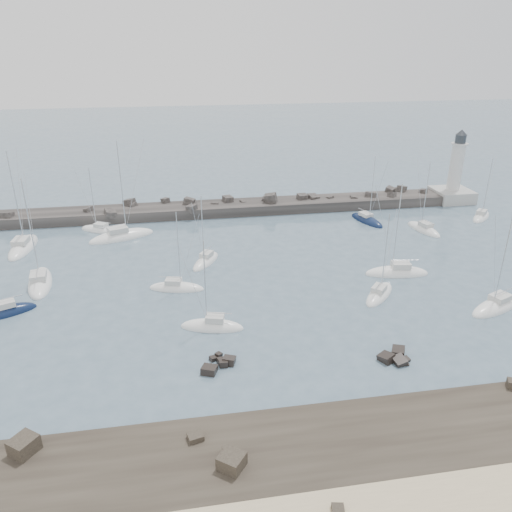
{
  "coord_description": "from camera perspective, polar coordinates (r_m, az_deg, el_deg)",
  "views": [
    {
      "loc": [
        -7.03,
        -49.33,
        29.58
      ],
      "look_at": [
        3.35,
        12.0,
        2.38
      ],
      "focal_mm": 35.0,
      "sensor_mm": 36.0,
      "label": 1
    }
  ],
  "objects": [
    {
      "name": "breakwater",
      "position": [
        92.11,
        -9.58,
        4.74
      ],
      "size": [
        115.0,
        7.21,
        5.09
      ],
      "color": "#302D2B",
      "rests_on": "ground"
    },
    {
      "name": "sailboat_2",
      "position": [
        65.53,
        -26.85,
        -5.86
      ],
      "size": [
        7.55,
        5.04,
        11.69
      ],
      "color": "#0E1B3B",
      "rests_on": "ground"
    },
    {
      "name": "sailboat_4",
      "position": [
        83.37,
        -15.11,
        2.1
      ],
      "size": [
        11.09,
        6.93,
        16.74
      ],
      "color": "white",
      "rests_on": "ground"
    },
    {
      "name": "sailboat_8",
      "position": [
        90.1,
        12.54,
        3.96
      ],
      "size": [
        4.8,
        8.39,
        12.62
      ],
      "color": "#0E1B3B",
      "rests_on": "ground"
    },
    {
      "name": "sailboat_12",
      "position": [
        98.41,
        24.33,
        4.07
      ],
      "size": [
        6.73,
        6.67,
        11.59
      ],
      "color": "white",
      "rests_on": "ground"
    },
    {
      "name": "sailboat_11",
      "position": [
        66.45,
        25.77,
        -5.24
      ],
      "size": [
        8.97,
        5.88,
        13.64
      ],
      "color": "white",
      "rests_on": "ground"
    },
    {
      "name": "sailboat_7",
      "position": [
        64.46,
        13.9,
        -4.31
      ],
      "size": [
        6.48,
        6.89,
        11.52
      ],
      "color": "white",
      "rests_on": "ground"
    },
    {
      "name": "sailboat_10",
      "position": [
        88.27,
        18.6,
        2.86
      ],
      "size": [
        4.06,
        8.09,
        12.34
      ],
      "color": "white",
      "rests_on": "ground"
    },
    {
      "name": "sailboat_5",
      "position": [
        56.19,
        -5.02,
        -8.07
      ],
      "size": [
        7.41,
        3.89,
        11.45
      ],
      "color": "white",
      "rests_on": "ground"
    },
    {
      "name": "lighthouse",
      "position": [
        106.05,
        21.6,
        7.5
      ],
      "size": [
        7.0,
        7.0,
        14.6
      ],
      "color": "#A5A59F",
      "rests_on": "ground"
    },
    {
      "name": "sailboat_6",
      "position": [
        71.98,
        -5.76,
        -0.65
      ],
      "size": [
        5.36,
        6.99,
        11.04
      ],
      "color": "white",
      "rests_on": "ground"
    },
    {
      "name": "rock_shelf",
      "position": [
        40.92,
        3.79,
        -22.7
      ],
      "size": [
        140.0,
        12.54,
        2.0
      ],
      "color": "#2C251E",
      "rests_on": "ground"
    },
    {
      "name": "sailboat_14",
      "position": [
        87.42,
        -17.42,
        2.81
      ],
      "size": [
        7.36,
        5.56,
        11.46
      ],
      "color": "white",
      "rests_on": "ground"
    },
    {
      "name": "rock_cluster_far",
      "position": [
        52.86,
        15.65,
        -11.15
      ],
      "size": [
        3.53,
        3.21,
        1.34
      ],
      "color": "black",
      "rests_on": "ground"
    },
    {
      "name": "ground",
      "position": [
        57.95,
        -1.3,
        -7.08
      ],
      "size": [
        400.0,
        400.0,
        0.0
      ],
      "primitive_type": "plane",
      "color": "slate",
      "rests_on": "ground"
    },
    {
      "name": "sailboat_3",
      "position": [
        71.29,
        -23.44,
        -2.86
      ],
      "size": [
        4.39,
        9.9,
        15.11
      ],
      "color": "white",
      "rests_on": "ground"
    },
    {
      "name": "sailboat_9",
      "position": [
        70.78,
        15.8,
        -1.91
      ],
      "size": [
        8.96,
        3.9,
        13.82
      ],
      "color": "white",
      "rests_on": "ground"
    },
    {
      "name": "rock_cluster_near",
      "position": [
        50.22,
        -4.18,
        -12.32
      ],
      "size": [
        3.79,
        3.7,
        1.38
      ],
      "color": "black",
      "rests_on": "ground"
    },
    {
      "name": "sailboat_1",
      "position": [
        84.35,
        -25.06,
        0.87
      ],
      "size": [
        3.84,
        10.33,
        15.96
      ],
      "color": "white",
      "rests_on": "ground"
    },
    {
      "name": "sailboat_13",
      "position": [
        64.98,
        -9.07,
        -3.65
      ],
      "size": [
        7.44,
        3.83,
        11.32
      ],
      "color": "white",
      "rests_on": "ground"
    }
  ]
}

